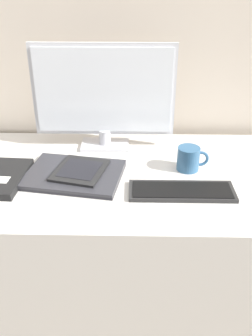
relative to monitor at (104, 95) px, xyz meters
name	(u,v)px	position (x,y,z in m)	size (l,w,h in m)	color
wall_back	(120,11)	(0.06, 0.18, 0.26)	(3.60, 0.05, 2.40)	beige
desk	(118,257)	(0.06, -0.21, -0.57)	(1.39, 0.65, 0.74)	silver
monitor	(104,95)	(0.00, 0.00, 0.00)	(0.51, 0.11, 0.38)	silver
keyboard	(182,191)	(0.26, -0.33, -0.19)	(0.32, 0.11, 0.01)	#282828
laptop	(74,174)	(-0.08, -0.24, -0.19)	(0.34, 0.28, 0.02)	#232328
ereader	(80,170)	(-0.07, -0.23, -0.18)	(0.19, 0.21, 0.01)	black
coffee_mug	(189,159)	(0.30, -0.18, -0.16)	(0.11, 0.07, 0.08)	#336089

